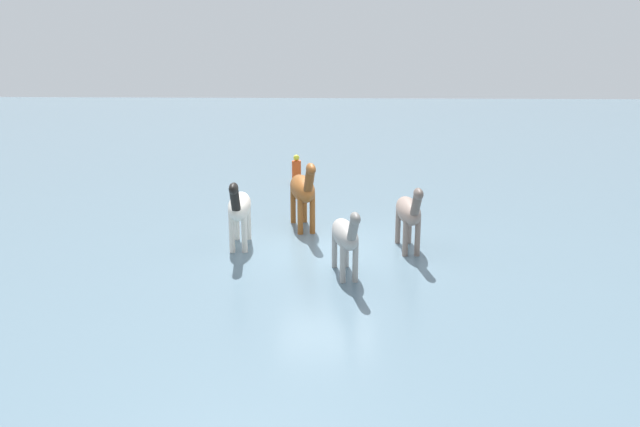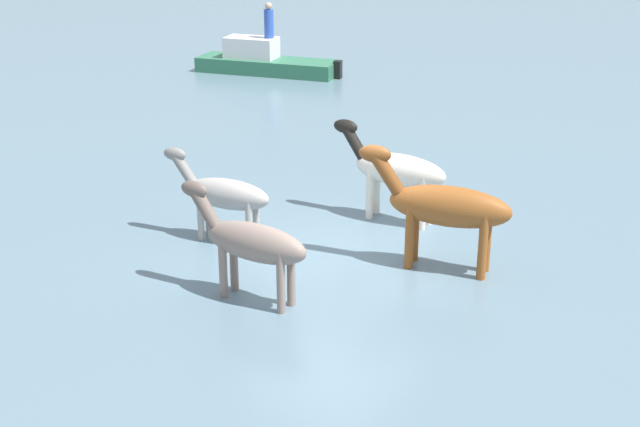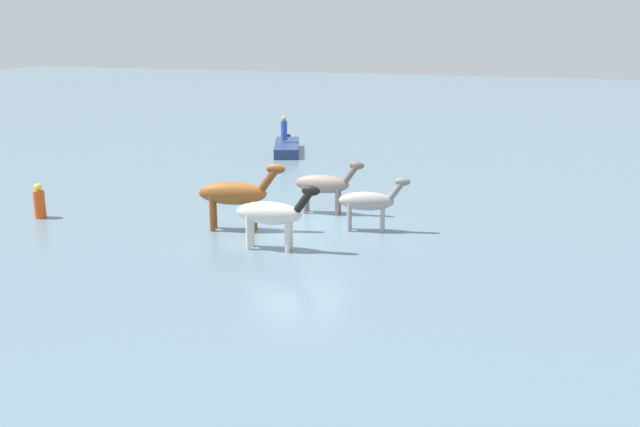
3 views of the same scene
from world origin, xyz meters
The scene contains 8 objects.
ground_plane centered at (0.00, 0.00, 0.00)m, with size 145.79×145.79×0.00m, color slate.
horse_pinto_flank centered at (0.79, -1.77, 1.14)m, with size 1.14×2.68×2.08m.
horse_dark_mare centered at (-0.50, 2.04, 0.92)m, with size 0.85×2.17×1.68m.
horse_chestnut_trailing centered at (2.23, 0.05, 1.04)m, with size 0.74×2.44×1.88m.
horse_dun_straggler centered at (-2.02, 0.07, 1.00)m, with size 0.72×2.34×1.81m.
boat_tender_starboard centered at (-12.64, -5.71, 0.16)m, with size 4.35×2.62×0.73m.
person_spotter_bow centered at (-12.76, -5.91, 1.12)m, with size 0.32×0.32×1.19m.
buoy_channel_marker centered at (1.68, -8.43, 0.51)m, with size 0.36×0.36×1.14m.
Camera 3 is at (19.66, 7.84, 6.03)m, focal length 40.10 mm.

